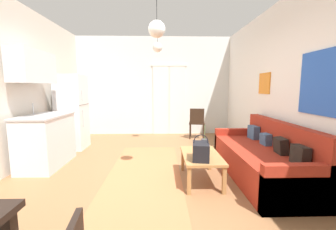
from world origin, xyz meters
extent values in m
cube|color=#8E603D|center=(0.00, 0.00, -0.05)|extent=(5.06, 7.21, 0.10)
cube|color=silver|center=(0.00, 3.35, 1.43)|extent=(4.66, 0.10, 2.86)
cube|color=white|center=(0.20, 3.29, 1.01)|extent=(0.47, 0.02, 2.02)
cube|color=white|center=(0.69, 3.29, 1.01)|extent=(0.47, 0.02, 2.02)
cube|color=white|center=(0.44, 3.29, 2.05)|extent=(1.04, 0.03, 0.06)
cube|color=white|center=(2.28, 0.00, 1.43)|extent=(0.10, 6.81, 2.86)
cube|color=blue|center=(2.22, -0.49, 1.46)|extent=(0.02, 0.87, 0.82)
cube|color=orange|center=(2.22, 1.04, 1.47)|extent=(0.02, 0.42, 0.40)
cube|color=yellow|center=(-2.22, 0.80, 1.80)|extent=(0.02, 0.32, 0.40)
cube|color=#B26B42|center=(-0.06, 0.22, 0.01)|extent=(1.16, 3.09, 0.01)
cube|color=maroon|center=(1.73, 0.09, 0.23)|extent=(0.86, 2.10, 0.45)
cube|color=maroon|center=(2.09, 0.09, 0.43)|extent=(0.15, 2.10, 0.87)
cube|color=maroon|center=(1.73, -0.91, 0.29)|extent=(0.86, 0.11, 0.58)
cube|color=maroon|center=(1.73, 1.09, 0.29)|extent=(0.86, 0.11, 0.58)
cube|color=black|center=(1.93, -0.58, 0.57)|extent=(0.13, 0.24, 0.24)
cube|color=black|center=(1.93, -0.14, 0.56)|extent=(0.16, 0.24, 0.24)
cube|color=#3D5B7F|center=(1.95, 0.32, 0.54)|extent=(0.14, 0.19, 0.20)
cube|color=#3D5B7F|center=(1.93, 0.76, 0.57)|extent=(0.14, 0.25, 0.24)
cube|color=#A87542|center=(0.81, -0.02, 0.39)|extent=(0.54, 0.91, 0.04)
cube|color=#A87542|center=(0.58, -0.43, 0.19)|extent=(0.05, 0.05, 0.37)
cube|color=#A87542|center=(1.04, -0.43, 0.19)|extent=(0.05, 0.05, 0.37)
cube|color=#A87542|center=(0.58, 0.40, 0.19)|extent=(0.05, 0.05, 0.37)
cube|color=#A87542|center=(1.04, 0.40, 0.19)|extent=(0.05, 0.05, 0.37)
cylinder|color=#2D2D33|center=(0.88, 0.09, 0.51)|extent=(0.11, 0.11, 0.20)
cylinder|color=#477F42|center=(0.88, 0.09, 0.72)|extent=(0.01, 0.01, 0.22)
cube|color=black|center=(0.76, -0.25, 0.53)|extent=(0.26, 0.35, 0.23)
torus|color=black|center=(0.76, -0.25, 0.66)|extent=(0.20, 0.01, 0.20)
cube|color=white|center=(-1.81, 1.80, 0.84)|extent=(0.56, 0.61, 1.68)
cube|color=#4C4C51|center=(-1.53, 1.80, 1.02)|extent=(0.01, 0.59, 0.01)
cylinder|color=#B7BABF|center=(-1.51, 1.64, 1.22)|extent=(0.02, 0.02, 0.24)
cylinder|color=#B7BABF|center=(-1.51, 1.64, 0.71)|extent=(0.02, 0.02, 0.37)
cube|color=silver|center=(-1.83, 0.69, 0.44)|extent=(0.58, 1.06, 0.89)
cube|color=#B7BABF|center=(-1.83, 0.69, 0.90)|extent=(0.61, 1.09, 0.03)
cube|color=#999BA0|center=(-1.83, 0.77, 0.86)|extent=(0.36, 0.40, 0.10)
cylinder|color=#B7BABF|center=(-2.07, 0.77, 1.02)|extent=(0.02, 0.02, 0.20)
cube|color=silver|center=(-1.97, 0.69, 1.74)|extent=(0.32, 0.96, 0.55)
cylinder|color=black|center=(1.40, 2.84, 0.21)|extent=(0.03, 0.03, 0.42)
cylinder|color=black|center=(1.05, 2.91, 0.21)|extent=(0.03, 0.03, 0.42)
cylinder|color=black|center=(1.34, 2.51, 0.21)|extent=(0.03, 0.03, 0.42)
cylinder|color=black|center=(0.99, 2.58, 0.21)|extent=(0.03, 0.03, 0.42)
cube|color=black|center=(1.20, 2.71, 0.43)|extent=(0.49, 0.47, 0.04)
cube|color=black|center=(1.16, 2.53, 0.64)|extent=(0.38, 0.10, 0.40)
sphere|color=white|center=(0.16, 0.00, 2.20)|extent=(0.24, 0.24, 0.24)
cylinder|color=black|center=(0.13, 1.95, 2.64)|extent=(0.01, 0.01, 0.45)
sphere|color=white|center=(0.13, 1.95, 2.30)|extent=(0.22, 0.22, 0.22)
camera|label=1|loc=(0.22, -3.07, 1.40)|focal=22.80mm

